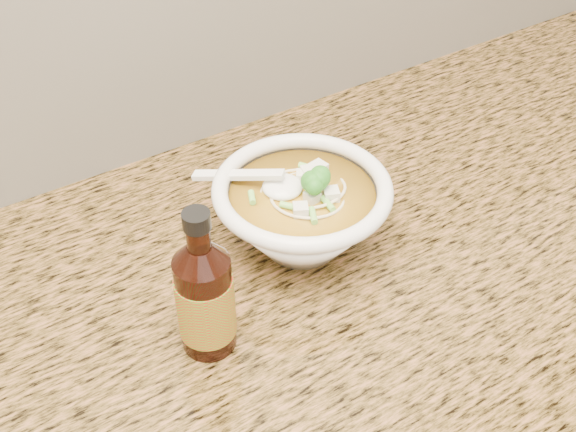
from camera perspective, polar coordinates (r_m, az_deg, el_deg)
counter_slab at (r=0.82m, az=-15.95°, el=-12.25°), size 4.00×0.68×0.04m
soup_bowl at (r=0.87m, az=1.10°, el=0.25°), size 0.21×0.21×0.12m
hot_sauce_bottle at (r=0.75m, az=-6.57°, el=-6.45°), size 0.07×0.07×0.19m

